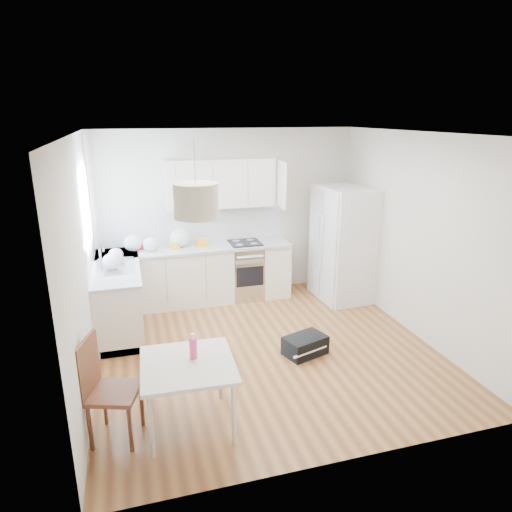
{
  "coord_description": "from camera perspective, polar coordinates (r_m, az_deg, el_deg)",
  "views": [
    {
      "loc": [
        -1.58,
        -5.04,
        2.92
      ],
      "look_at": [
        -0.02,
        0.4,
        1.14
      ],
      "focal_mm": 32.0,
      "sensor_mm": 36.0,
      "label": 1
    }
  ],
  "objects": [
    {
      "name": "range_oven",
      "position": [
        7.49,
        -1.37,
        -1.9
      ],
      "size": [
        0.5,
        0.61,
        0.88
      ],
      "primitive_type": null,
      "color": "silver",
      "rests_on": "floor"
    },
    {
      "name": "dining_table",
      "position": [
        4.46,
        -8.51,
        -13.88
      ],
      "size": [
        0.9,
        0.9,
        0.68
      ],
      "rotation": [
        0.0,
        0.0,
        -0.04
      ],
      "color": "beige",
      "rests_on": "floor"
    },
    {
      "name": "counter_back",
      "position": [
        7.2,
        -7.56,
        0.99
      ],
      "size": [
        3.02,
        0.64,
        0.04
      ],
      "primitive_type": "cube",
      "color": "#A5A7A9",
      "rests_on": "cabinets_back"
    },
    {
      "name": "floor",
      "position": [
        6.04,
        1.23,
        -11.49
      ],
      "size": [
        4.2,
        4.2,
        0.0
      ],
      "primitive_type": "plane",
      "color": "brown",
      "rests_on": "ground"
    },
    {
      "name": "wall_left",
      "position": [
        5.3,
        -20.89,
        -0.95
      ],
      "size": [
        0.0,
        4.2,
        4.2
      ],
      "primitive_type": "plane",
      "rotation": [
        1.57,
        0.0,
        1.57
      ],
      "color": "beige",
      "rests_on": "floor"
    },
    {
      "name": "grocery_bag_b",
      "position": [
        7.06,
        -12.98,
        1.44
      ],
      "size": [
        0.24,
        0.21,
        0.22
      ],
      "primitive_type": "ellipsoid",
      "color": "silver",
      "rests_on": "counter_back"
    },
    {
      "name": "snack_orange",
      "position": [
        7.2,
        -6.72,
        1.66
      ],
      "size": [
        0.17,
        0.12,
        0.11
      ],
      "primitive_type": "cube",
      "rotation": [
        0.0,
        0.0,
        0.1
      ],
      "color": "orange",
      "rests_on": "counter_back"
    },
    {
      "name": "cabinets_left",
      "position": [
        6.72,
        -16.81,
        -5.01
      ],
      "size": [
        0.6,
        1.8,
        0.88
      ],
      "primitive_type": "cube",
      "color": "silver",
      "rests_on": "floor"
    },
    {
      "name": "ceiling",
      "position": [
        5.29,
        1.42,
        15.06
      ],
      "size": [
        4.2,
        4.2,
        0.0
      ],
      "primitive_type": "plane",
      "rotation": [
        3.14,
        0.0,
        0.0
      ],
      "color": "white",
      "rests_on": "wall_back"
    },
    {
      "name": "refrigerator",
      "position": [
        7.44,
        11.01,
        1.46
      ],
      "size": [
        0.92,
        0.96,
        1.83
      ],
      "primitive_type": null,
      "rotation": [
        0.0,
        0.0,
        0.06
      ],
      "color": "white",
      "rests_on": "floor"
    },
    {
      "name": "dining_chair",
      "position": [
        4.51,
        -17.32,
        -15.73
      ],
      "size": [
        0.54,
        0.54,
        1.02
      ],
      "primitive_type": null,
      "rotation": [
        0.0,
        0.0,
        -0.32
      ],
      "color": "#4B2716",
      "rests_on": "floor"
    },
    {
      "name": "upper_cabinets",
      "position": [
        7.2,
        -4.47,
        9.04
      ],
      "size": [
        1.7,
        0.32,
        0.75
      ],
      "primitive_type": "cube",
      "color": "silver",
      "rests_on": "wall_back"
    },
    {
      "name": "backsplash_back",
      "position": [
        7.4,
        -8.01,
        3.91
      ],
      "size": [
        3.0,
        0.01,
        0.58
      ],
      "primitive_type": "cube",
      "color": "white",
      "rests_on": "wall_back"
    },
    {
      "name": "backsplash_left",
      "position": [
        6.49,
        -19.98,
        1.1
      ],
      "size": [
        0.01,
        1.8,
        0.58
      ],
      "primitive_type": "cube",
      "color": "white",
      "rests_on": "wall_left"
    },
    {
      "name": "grocery_bag_e",
      "position": [
        6.37,
        -17.6,
        -0.67
      ],
      "size": [
        0.24,
        0.21,
        0.22
      ],
      "primitive_type": "ellipsoid",
      "color": "silver",
      "rests_on": "counter_left"
    },
    {
      "name": "sink",
      "position": [
        6.51,
        -17.17,
        -1.3
      ],
      "size": [
        0.5,
        0.8,
        0.16
      ],
      "primitive_type": null,
      "color": "silver",
      "rests_on": "counter_left"
    },
    {
      "name": "snack_yellow",
      "position": [
        7.14,
        -10.15,
        1.33
      ],
      "size": [
        0.16,
        0.12,
        0.1
      ],
      "primitive_type": "cube",
      "rotation": [
        0.0,
        0.0,
        0.16
      ],
      "color": "gold",
      "rests_on": "counter_back"
    },
    {
      "name": "gym_bag",
      "position": [
        5.89,
        6.15,
        -11.03
      ],
      "size": [
        0.6,
        0.48,
        0.24
      ],
      "primitive_type": "cube",
      "rotation": [
        0.0,
        0.0,
        0.32
      ],
      "color": "black",
      "rests_on": "floor"
    },
    {
      "name": "drink_bottle",
      "position": [
        4.43,
        -7.86,
        -11.09
      ],
      "size": [
        0.09,
        0.09,
        0.26
      ],
      "primitive_type": "cylinder",
      "rotation": [
        0.0,
        0.0,
        -0.3
      ],
      "color": "#E03E77",
      "rests_on": "dining_table"
    },
    {
      "name": "grocery_bag_c",
      "position": [
        7.2,
        -9.47,
        2.25
      ],
      "size": [
        0.32,
        0.27,
        0.29
      ],
      "primitive_type": "ellipsoid",
      "color": "silver",
      "rests_on": "counter_back"
    },
    {
      "name": "wall_right",
      "position": [
        6.44,
        19.48,
        2.31
      ],
      "size": [
        0.0,
        4.2,
        4.2
      ],
      "primitive_type": "plane",
      "rotation": [
        1.57,
        0.0,
        -1.57
      ],
      "color": "beige",
      "rests_on": "floor"
    },
    {
      "name": "grocery_bag_d",
      "position": [
        6.74,
        -17.12,
        0.19
      ],
      "size": [
        0.2,
        0.17,
        0.18
      ],
      "primitive_type": "ellipsoid",
      "color": "silver",
      "rests_on": "counter_back"
    },
    {
      "name": "window_glassblock",
      "position": [
        6.32,
        -20.45,
        5.68
      ],
      "size": [
        0.02,
        1.0,
        1.0
      ],
      "primitive_type": "cube",
      "color": "#BFE0F9",
      "rests_on": "wall_left"
    },
    {
      "name": "cabinets_back",
      "position": [
        7.34,
        -7.42,
        -2.46
      ],
      "size": [
        3.0,
        0.6,
        0.88
      ],
      "primitive_type": "cube",
      "color": "silver",
      "rests_on": "floor"
    },
    {
      "name": "pendant_lamp",
      "position": [
        4.08,
        -7.5,
        6.86
      ],
      "size": [
        0.49,
        0.49,
        0.31
      ],
      "primitive_type": "cylinder",
      "rotation": [
        0.0,
        0.0,
        0.28
      ],
      "color": "beige",
      "rests_on": "ceiling"
    },
    {
      "name": "counter_left",
      "position": [
        6.56,
        -17.15,
        -1.29
      ],
      "size": [
        0.64,
        1.82,
        0.04
      ],
      "primitive_type": "cube",
      "color": "#A5A7A9",
      "rests_on": "cabinets_left"
    },
    {
      "name": "grocery_bag_a",
      "position": [
        7.14,
        -15.18,
        1.58
      ],
      "size": [
        0.28,
        0.23,
        0.25
      ],
      "primitive_type": "ellipsoid",
      "color": "silver",
      "rests_on": "counter_back"
    },
    {
      "name": "snack_red",
      "position": [
        7.2,
        -14.65,
        1.19
      ],
      "size": [
        0.19,
        0.17,
        0.11
      ],
      "primitive_type": "cube",
      "rotation": [
        0.0,
        0.0,
        0.53
      ],
      "color": "red",
      "rests_on": "counter_back"
    },
    {
      "name": "wall_back",
      "position": [
        7.48,
        -3.49,
        5.29
      ],
      "size": [
        4.2,
        0.0,
        4.2
      ],
      "primitive_type": "plane",
      "rotation": [
        1.57,
        0.0,
        0.0
      ],
      "color": "beige",
      "rests_on": "floor"
    }
  ]
}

